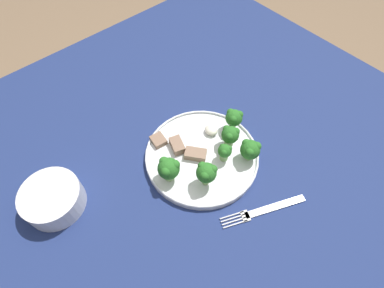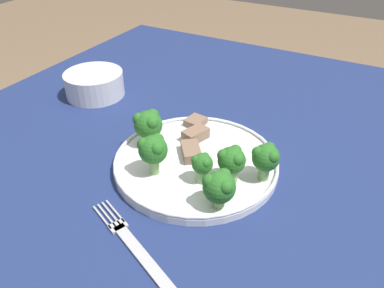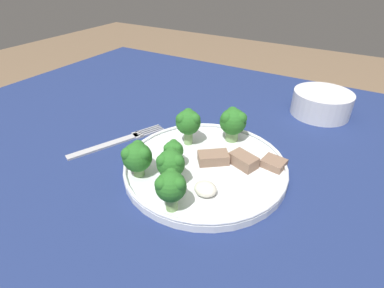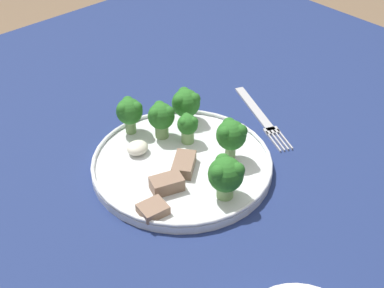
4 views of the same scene
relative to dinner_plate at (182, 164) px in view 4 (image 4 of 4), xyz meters
The scene contains 13 objects.
table 0.11m from the dinner_plate, 129.40° to the right, with size 1.24×1.13×0.77m.
dinner_plate is the anchor object (origin of this frame).
fork 0.19m from the dinner_plate, behind, with size 0.10×0.18×0.00m.
broccoli_floret_near_rim_left 0.12m from the dinner_plate, 85.20° to the right, with size 0.04×0.04×0.06m.
broccoli_floret_center_left 0.06m from the dinner_plate, 141.59° to the right, with size 0.03×0.03×0.05m.
broccoli_floret_back_left 0.12m from the dinner_plate, 135.06° to the right, with size 0.05×0.05×0.06m.
broccoli_floret_front_left 0.10m from the dinner_plate, 87.28° to the left, with size 0.05×0.05×0.06m.
broccoli_floret_center_back 0.09m from the dinner_plate, 144.32° to the left, with size 0.05×0.04×0.07m.
broccoli_floret_mid_cluster 0.08m from the dinner_plate, 105.81° to the right, with size 0.04×0.04×0.06m.
meat_slice_front_slice 0.02m from the dinner_plate, 60.11° to the left, with size 0.06×0.05×0.02m.
meat_slice_middle_slice 0.06m from the dinner_plate, 29.06° to the left, with size 0.05×0.04×0.02m.
meat_slice_rear_slice 0.11m from the dinner_plate, 28.56° to the left, with size 0.04×0.04×0.01m.
sauce_dollop 0.07m from the dinner_plate, 61.11° to the right, with size 0.03×0.03×0.02m.
Camera 4 is at (0.43, 0.50, 1.28)m, focal length 50.00 mm.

